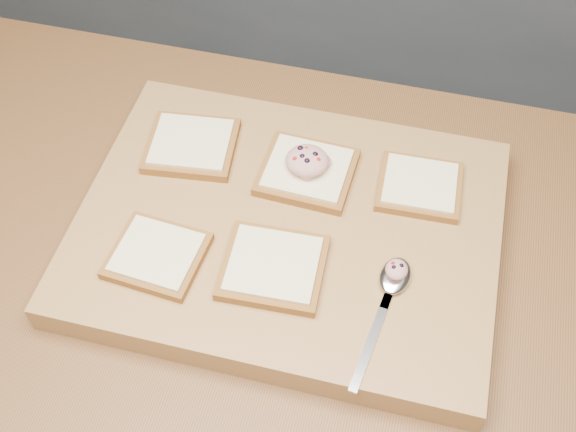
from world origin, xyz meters
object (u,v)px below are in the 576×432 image
(bread_far_center, at_px, (307,171))
(spoon, at_px, (392,285))
(cutting_board, at_px, (288,230))
(tuna_salad_dollop, at_px, (307,161))

(bread_far_center, distance_m, spoon, 0.21)
(cutting_board, distance_m, spoon, 0.17)
(tuna_salad_dollop, distance_m, spoon, 0.21)
(tuna_salad_dollop, relative_size, spoon, 0.31)
(spoon, bearing_deg, tuna_salad_dollop, 133.43)
(cutting_board, bearing_deg, tuna_salad_dollop, 85.69)
(bread_far_center, xyz_separation_m, tuna_salad_dollop, (-0.00, -0.00, 0.02))
(bread_far_center, relative_size, spoon, 0.67)
(spoon, bearing_deg, bread_far_center, 133.22)
(spoon, bearing_deg, cutting_board, 155.17)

